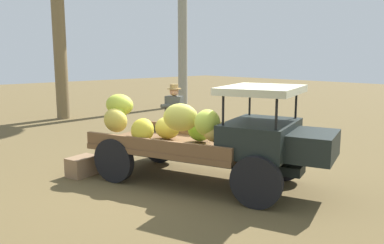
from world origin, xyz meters
name	(u,v)px	position (x,y,z in m)	size (l,w,h in m)	color
ground_plane	(191,180)	(0.00, 0.00, 0.00)	(60.00, 60.00, 0.00)	brown
truck	(213,136)	(0.45, 0.14, 0.92)	(4.66, 2.92, 1.86)	black
farmer	(174,115)	(-1.78, 1.08, 0.97)	(0.57, 0.54, 1.72)	#45566C
wooden_crate	(82,166)	(-1.72, -1.39, 0.19)	(0.58, 0.38, 0.39)	#8B694A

